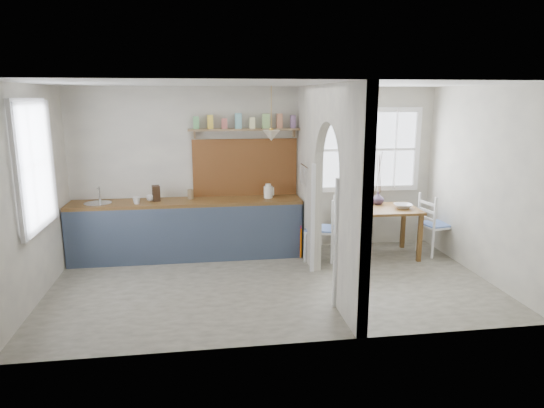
{
  "coord_description": "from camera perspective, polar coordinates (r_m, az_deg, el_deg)",
  "views": [
    {
      "loc": [
        -0.89,
        -6.01,
        2.45
      ],
      "look_at": [
        0.05,
        0.36,
        1.02
      ],
      "focal_mm": 32.0,
      "sensor_mm": 36.0,
      "label": 1
    }
  ],
  "objects": [
    {
      "name": "jar",
      "position": [
        7.58,
        -9.57,
        1.14
      ],
      "size": [
        0.1,
        0.1,
        0.15
      ],
      "primitive_type": "cylinder",
      "rotation": [
        0.0,
        0.0,
        -0.15
      ],
      "color": "olive",
      "rests_on": "counter"
    },
    {
      "name": "knife_block",
      "position": [
        7.53,
        -13.47,
        1.24
      ],
      "size": [
        0.14,
        0.17,
        0.23
      ],
      "primitive_type": "cube",
      "rotation": [
        0.0,
        0.0,
        0.21
      ],
      "color": "black",
      "rests_on": "counter"
    },
    {
      "name": "utensil_rail",
      "position": [
        7.14,
        3.87,
        4.48
      ],
      "size": [
        0.02,
        0.5,
        0.02
      ],
      "primitive_type": "cylinder",
      "rotation": [
        1.57,
        0.0,
        0.0
      ],
      "color": "silver",
      "rests_on": "partition"
    },
    {
      "name": "vase",
      "position": [
        7.89,
        12.36,
        0.67
      ],
      "size": [
        0.24,
        0.24,
        0.2
      ],
      "primitive_type": "imported",
      "rotation": [
        0.0,
        0.0,
        0.32
      ],
      "color": "#42324D",
      "rests_on": "dining_table"
    },
    {
      "name": "bowl",
      "position": [
        7.72,
        15.15,
        -0.24
      ],
      "size": [
        0.31,
        0.31,
        0.07
      ],
      "primitive_type": "imported",
      "rotation": [
        0.0,
        0.0,
        -0.13
      ],
      "color": "white",
      "rests_on": "dining_table"
    },
    {
      "name": "kettle",
      "position": [
        7.54,
        -0.46,
        1.55
      ],
      "size": [
        0.19,
        0.16,
        0.22
      ],
      "primitive_type": null,
      "rotation": [
        0.0,
        0.0,
        -0.06
      ],
      "color": "white",
      "rests_on": "counter"
    },
    {
      "name": "backsplash",
      "position": [
        7.69,
        -3.17,
        4.32
      ],
      "size": [
        1.65,
        0.03,
        0.9
      ],
      "primitive_type": "cube",
      "color": "brown",
      "rests_on": "walls"
    },
    {
      "name": "partition",
      "position": [
        6.35,
        6.26,
        3.44
      ],
      "size": [
        0.12,
        3.2,
        2.6
      ],
      "color": "beige",
      "rests_on": "floor"
    },
    {
      "name": "floor",
      "position": [
        6.55,
        0.06,
        -9.4
      ],
      "size": [
        5.8,
        3.2,
        0.01
      ],
      "primitive_type": "cube",
      "color": "gray",
      "rests_on": "ground"
    },
    {
      "name": "chair_left",
      "position": [
        7.43,
        5.64,
        -2.85
      ],
      "size": [
        0.56,
        0.56,
        0.97
      ],
      "primitive_type": null,
      "rotation": [
        0.0,
        0.0,
        -1.9
      ],
      "color": "white",
      "rests_on": "floor"
    },
    {
      "name": "dining_table",
      "position": [
        7.75,
        12.26,
        -3.21
      ],
      "size": [
        1.26,
        0.87,
        0.76
      ],
      "primitive_type": null,
      "rotation": [
        0.0,
        0.0,
        -0.05
      ],
      "color": "brown",
      "rests_on": "floor"
    },
    {
      "name": "shelf",
      "position": [
        7.54,
        -3.17,
        9.16
      ],
      "size": [
        1.75,
        0.2,
        0.21
      ],
      "color": "#896647",
      "rests_on": "walls"
    },
    {
      "name": "nook_window",
      "position": [
        8.08,
        11.22,
        6.28
      ],
      "size": [
        1.76,
        0.1,
        1.3
      ],
      "primitive_type": null,
      "color": "white",
      "rests_on": "walls"
    },
    {
      "name": "mug_a",
      "position": [
        7.38,
        -15.65,
        0.4
      ],
      "size": [
        0.15,
        0.15,
        0.11
      ],
      "primitive_type": "imported",
      "rotation": [
        0.0,
        0.0,
        -0.4
      ],
      "color": "silver",
      "rests_on": "counter"
    },
    {
      "name": "walls",
      "position": [
        6.18,
        0.06,
        1.84
      ],
      "size": [
        5.81,
        3.21,
        2.6
      ],
      "color": "beige",
      "rests_on": "floor"
    },
    {
      "name": "sink",
      "position": [
        7.63,
        -19.81,
        0.01
      ],
      "size": [
        0.4,
        0.4,
        0.02
      ],
      "primitive_type": "cylinder",
      "color": "silver",
      "rests_on": "counter"
    },
    {
      "name": "chair_right",
      "position": [
        8.07,
        18.8,
        -2.24
      ],
      "size": [
        0.51,
        0.51,
        0.96
      ],
      "primitive_type": null,
      "rotation": [
        0.0,
        0.0,
        1.75
      ],
      "color": "white",
      "rests_on": "floor"
    },
    {
      "name": "mug_b",
      "position": [
        7.56,
        -14.13,
        0.69
      ],
      "size": [
        0.15,
        0.15,
        0.09
      ],
      "primitive_type": "imported",
      "rotation": [
        0.0,
        0.0,
        0.34
      ],
      "color": "white",
      "rests_on": "counter"
    },
    {
      "name": "ceiling",
      "position": [
        6.08,
        0.07,
        13.98
      ],
      "size": [
        5.8,
        3.2,
        0.01
      ],
      "primitive_type": "cube",
      "color": "beige",
      "rests_on": "walls"
    },
    {
      "name": "plate",
      "position": [
        7.52,
        10.12,
        -0.54
      ],
      "size": [
        0.17,
        0.17,
        0.01
      ],
      "primitive_type": "cylinder",
      "rotation": [
        0.0,
        0.0,
        -0.13
      ],
      "color": "#302627",
      "rests_on": "dining_table"
    },
    {
      "name": "towel_orange",
      "position": [
        7.45,
        3.41,
        -4.64
      ],
      "size": [
        0.02,
        0.03,
        0.46
      ],
      "primitive_type": "cube",
      "color": "#E56600",
      "rests_on": "counter"
    },
    {
      "name": "pendant_lamp",
      "position": [
        7.26,
        -0.09,
        8.06
      ],
      "size": [
        0.26,
        0.26,
        0.16
      ],
      "primitive_type": "cone",
      "color": "#F0E7CD",
      "rests_on": "ceiling"
    },
    {
      "name": "towel_magenta",
      "position": [
        7.46,
        3.39,
        -4.42
      ],
      "size": [
        0.02,
        0.03,
        0.49
      ],
      "primitive_type": "cube",
      "color": "#A41F5E",
      "rests_on": "counter"
    },
    {
      "name": "kitchen_window",
      "position": [
        6.38,
        -26.44,
        4.05
      ],
      "size": [
        0.1,
        1.16,
        1.5
      ],
      "primitive_type": null,
      "color": "white",
      "rests_on": "walls"
    },
    {
      "name": "table_cup",
      "position": [
        7.41,
        11.46,
        -0.49
      ],
      "size": [
        0.12,
        0.12,
        0.09
      ],
      "primitive_type": "imported",
      "rotation": [
        0.0,
        0.0,
        0.3
      ],
      "color": "#4B8546",
      "rests_on": "dining_table"
    },
    {
      "name": "counter",
      "position": [
        7.61,
        -9.88,
        -2.83
      ],
      "size": [
        3.5,
        0.6,
        0.9
      ],
      "color": "brown",
      "rests_on": "floor"
    }
  ]
}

